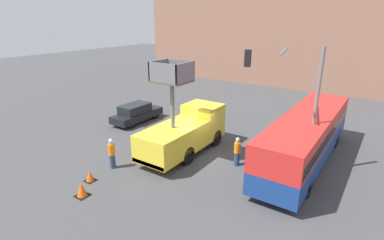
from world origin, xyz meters
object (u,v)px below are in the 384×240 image
Objects in this scene: city_bus at (306,135)px; utility_truck at (185,131)px; road_worker_near_truck at (112,154)px; traffic_cone_near_truck at (90,176)px; parked_car_curbside at (136,113)px; traffic_cone_mid_road at (82,190)px; traffic_light_pole at (293,90)px; road_worker_directing at (237,152)px.

utility_truck is at bearing 99.57° from city_bus.
road_worker_near_truck is 2.92× the size of traffic_cone_near_truck.
city_bus is 11.31m from road_worker_near_truck.
parked_car_curbside is at bearing 159.15° from utility_truck.
city_bus reaches higher than parked_car_curbside.
parked_car_curbside reaches higher than traffic_cone_near_truck.
parked_car_curbside is at bearing -78.12° from road_worker_near_truck.
parked_car_curbside reaches higher than traffic_cone_mid_road.
city_bus is at bearing 66.86° from traffic_light_pole.
traffic_light_pole is at bearing -169.57° from road_worker_near_truck.
road_worker_near_truck is at bearing 109.20° from traffic_cone_mid_road.
utility_truck reaches higher than road_worker_near_truck.
traffic_light_pole is at bearing 48.40° from traffic_cone_mid_road.
traffic_cone_mid_road reaches higher than traffic_cone_near_truck.
traffic_light_pole is at bearing 143.20° from city_bus.
utility_truck is at bearing -167.72° from traffic_light_pole.
road_worker_directing is at bearing -157.25° from traffic_light_pole.
road_worker_near_truck is 1.80m from traffic_cone_near_truck.
road_worker_near_truck is 8.04m from parked_car_curbside.
road_worker_directing is (3.53, 0.27, -0.62)m from utility_truck.
traffic_cone_mid_road is at bearing -52.83° from traffic_cone_near_truck.
traffic_light_pole is at bearing -5.72° from parked_car_curbside.
traffic_cone_mid_road is (-7.26, -8.18, -4.33)m from traffic_light_pole.
city_bus is 13.50m from parked_car_curbside.
road_worker_near_truck is at bearing -33.16° from road_worker_directing.
traffic_light_pole reaches higher than road_worker_directing.
utility_truck is 0.96× the size of traffic_light_pole.
road_worker_directing is at bearing -12.67° from parked_car_curbside.
utility_truck reaches higher than city_bus.
road_worker_near_truck is 1.03× the size of road_worker_directing.
traffic_light_pole is (-0.67, -1.56, 2.92)m from city_bus.
traffic_light_pole reaches higher than utility_truck.
traffic_light_pole is at bearing 12.28° from utility_truck.
utility_truck is 4.67m from road_worker_near_truck.
road_worker_directing is at bearing 46.75° from traffic_cone_near_truck.
traffic_light_pole reaches higher than traffic_cone_near_truck.
traffic_light_pole is 9.63× the size of traffic_cone_mid_road.
utility_truck is 3.59m from road_worker_directing.
utility_truck is 6.92m from traffic_light_pole.
road_worker_near_truck is 3.05m from traffic_cone_mid_road.
traffic_cone_near_truck is 0.14× the size of parked_car_curbside.
traffic_cone_near_truck is (-8.79, -8.60, -1.46)m from city_bus.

